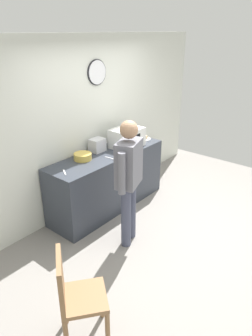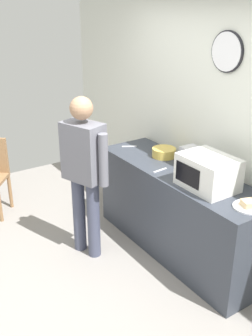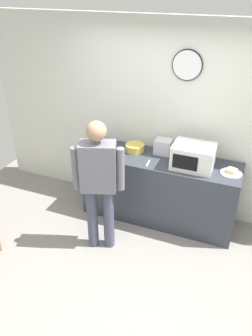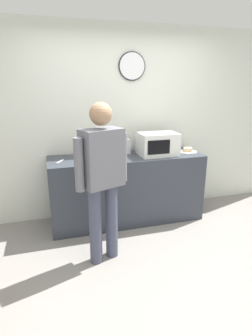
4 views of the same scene
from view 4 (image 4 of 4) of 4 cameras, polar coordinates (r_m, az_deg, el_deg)
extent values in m
plane|color=gray|center=(3.03, 7.59, -20.55)|extent=(6.00, 6.00, 0.00)
cube|color=silver|center=(3.95, -1.03, 9.18)|extent=(5.40, 0.10, 2.60)
cylinder|color=white|center=(3.90, 1.24, 20.30)|extent=(0.34, 0.03, 0.34)
cylinder|color=black|center=(3.90, 1.22, 20.30)|extent=(0.37, 0.02, 0.37)
cube|color=#333842|center=(3.80, 0.13, -4.26)|extent=(2.05, 0.62, 0.92)
cube|color=silver|center=(3.72, 6.52, 4.97)|extent=(0.50, 0.38, 0.30)
cube|color=black|center=(3.52, 6.81, 4.29)|extent=(0.30, 0.01, 0.18)
cylinder|color=white|center=(3.96, 12.60, 3.31)|extent=(0.26, 0.26, 0.01)
cube|color=#D2B180|center=(3.95, 12.63, 3.76)|extent=(0.14, 0.14, 0.05)
cylinder|color=gold|center=(3.66, -6.39, 3.13)|extent=(0.26, 0.26, 0.09)
cube|color=silver|center=(3.79, -1.01, 4.55)|extent=(0.22, 0.18, 0.20)
cube|color=silver|center=(3.47, -1.03, 1.74)|extent=(0.04, 0.17, 0.01)
cube|color=silver|center=(3.49, -13.47, 1.34)|extent=(0.11, 0.16, 0.01)
cylinder|color=#42465C|center=(3.03, -3.00, -10.79)|extent=(0.13, 0.13, 0.85)
cylinder|color=#42465C|center=(2.94, -6.34, -11.81)|extent=(0.13, 0.13, 0.85)
cube|color=slate|center=(2.72, -5.00, 2.08)|extent=(0.46, 0.36, 0.58)
cylinder|color=slate|center=(2.86, -0.69, 2.28)|extent=(0.09, 0.09, 0.52)
cylinder|color=slate|center=(2.61, -9.68, 0.61)|extent=(0.09, 0.09, 0.52)
sphere|color=#A37A5B|center=(2.64, -5.24, 11.09)|extent=(0.22, 0.22, 0.22)
camera|label=1|loc=(2.39, -101.61, 16.81)|focal=33.26mm
camera|label=2|loc=(3.90, 63.26, 18.07)|focal=42.64mm
camera|label=3|loc=(2.29, 91.22, 30.44)|focal=35.45mm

